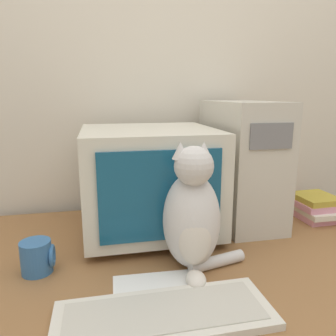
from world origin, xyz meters
TOP-DOWN VIEW (x-y plane):
  - wall_back at (0.00, 0.97)m, footprint 7.00×0.05m
  - crt_monitor at (-0.11, 0.64)m, footprint 0.45×0.44m
  - computer_tower at (0.25, 0.69)m, footprint 0.21×0.43m
  - keyboard at (-0.15, 0.16)m, footprint 0.48×0.18m
  - cat at (-0.03, 0.37)m, footprint 0.25×0.26m
  - book_stack at (0.55, 0.63)m, footprint 0.16×0.21m
  - pen at (-0.31, 0.24)m, footprint 0.13×0.06m
  - paper_sheet at (-0.16, 0.21)m, footprint 0.22×0.30m
  - mug at (-0.45, 0.43)m, footprint 0.09×0.08m

SIDE VIEW (x-z plane):
  - paper_sheet at x=-0.16m, z-range 0.70..0.71m
  - pen at x=-0.31m, z-range 0.70..0.71m
  - keyboard at x=-0.15m, z-range 0.70..0.73m
  - book_stack at x=0.55m, z-range 0.70..0.79m
  - mug at x=-0.45m, z-range 0.70..0.80m
  - cat at x=-0.03m, z-range 0.67..1.04m
  - crt_monitor at x=-0.11m, z-range 0.71..1.08m
  - computer_tower at x=0.25m, z-range 0.71..1.16m
  - wall_back at x=0.00m, z-range 0.00..2.50m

